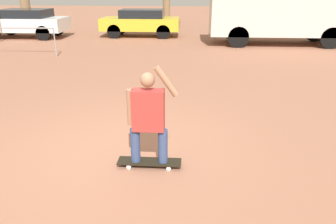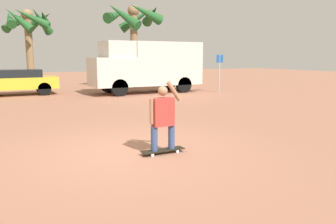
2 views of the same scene
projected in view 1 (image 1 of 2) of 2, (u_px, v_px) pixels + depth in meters
The scene contains 6 objects.
ground_plane at pixel (120, 149), 5.40m from camera, with size 80.00×80.00×0.00m, color #A36B51.
skateboard at pixel (149, 162), 4.88m from camera, with size 0.95×0.25×0.08m.
person_skateboarder at pixel (148, 114), 4.60m from camera, with size 0.73×0.22×1.46m.
camper_van at pixel (284, 8), 14.47m from camera, with size 6.24×2.20×2.86m.
parked_car_yellow at pixel (141, 22), 17.07m from camera, with size 4.04×1.71×1.37m.
parked_car_white at pixel (25, 22), 16.71m from camera, with size 4.17×1.92×1.41m.
Camera 1 is at (1.14, -4.75, 2.53)m, focal length 35.00 mm.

